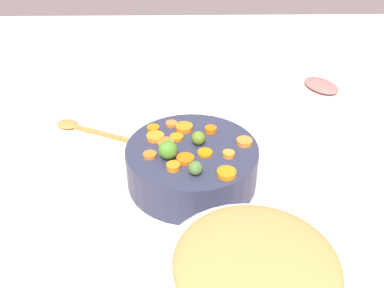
# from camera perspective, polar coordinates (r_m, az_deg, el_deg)

# --- Properties ---
(tabletop) EXTENTS (2.40, 2.40, 0.02)m
(tabletop) POSITION_cam_1_polar(r_m,az_deg,el_deg) (0.95, -2.30, -5.89)
(tabletop) COLOR silver
(tabletop) RESTS_ON ground
(serving_bowl_carrots) EXTENTS (0.28, 0.28, 0.09)m
(serving_bowl_carrots) POSITION_cam_1_polar(r_m,az_deg,el_deg) (0.93, 0.00, -2.78)
(serving_bowl_carrots) COLOR #2D334C
(serving_bowl_carrots) RESTS_ON tabletop
(stuffing_mound) EXTENTS (0.22, 0.22, 0.04)m
(stuffing_mound) POSITION_cam_1_polar(r_m,az_deg,el_deg) (0.58, 8.61, -15.47)
(stuffing_mound) COLOR tan
(stuffing_mound) RESTS_ON metal_pot
(carrot_slice_0) EXTENTS (0.04, 0.04, 0.01)m
(carrot_slice_0) POSITION_cam_1_polar(r_m,az_deg,el_deg) (0.93, -2.07, 0.91)
(carrot_slice_0) COLOR orange
(carrot_slice_0) RESTS_ON serving_bowl_carrots
(carrot_slice_1) EXTENTS (0.05, 0.05, 0.01)m
(carrot_slice_1) POSITION_cam_1_polar(r_m,az_deg,el_deg) (0.83, 4.64, -3.91)
(carrot_slice_1) COLOR orange
(carrot_slice_1) RESTS_ON serving_bowl_carrots
(carrot_slice_2) EXTENTS (0.04, 0.04, 0.01)m
(carrot_slice_2) POSITION_cam_1_polar(r_m,az_deg,el_deg) (0.86, -0.90, -1.99)
(carrot_slice_2) COLOR orange
(carrot_slice_2) RESTS_ON serving_bowl_carrots
(carrot_slice_3) EXTENTS (0.05, 0.05, 0.01)m
(carrot_slice_3) POSITION_cam_1_polar(r_m,az_deg,el_deg) (0.96, -1.07, 2.22)
(carrot_slice_3) COLOR orange
(carrot_slice_3) RESTS_ON serving_bowl_carrots
(carrot_slice_4) EXTENTS (0.05, 0.05, 0.01)m
(carrot_slice_4) POSITION_cam_1_polar(r_m,az_deg,el_deg) (0.93, -4.92, 0.96)
(carrot_slice_4) COLOR orange
(carrot_slice_4) RESTS_ON serving_bowl_carrots
(carrot_slice_5) EXTENTS (0.03, 0.03, 0.01)m
(carrot_slice_5) POSITION_cam_1_polar(r_m,az_deg,el_deg) (0.98, -2.77, 2.70)
(carrot_slice_5) COLOR orange
(carrot_slice_5) RESTS_ON serving_bowl_carrots
(carrot_slice_6) EXTENTS (0.03, 0.03, 0.01)m
(carrot_slice_6) POSITION_cam_1_polar(r_m,az_deg,el_deg) (0.88, 4.91, -1.37)
(carrot_slice_6) COLOR orange
(carrot_slice_6) RESTS_ON serving_bowl_carrots
(carrot_slice_7) EXTENTS (0.04, 0.04, 0.01)m
(carrot_slice_7) POSITION_cam_1_polar(r_m,az_deg,el_deg) (0.88, -5.66, -1.46)
(carrot_slice_7) COLOR orange
(carrot_slice_7) RESTS_ON serving_bowl_carrots
(carrot_slice_8) EXTENTS (0.05, 0.05, 0.01)m
(carrot_slice_8) POSITION_cam_1_polar(r_m,az_deg,el_deg) (0.91, -3.54, 0.17)
(carrot_slice_8) COLOR orange
(carrot_slice_8) RESTS_ON serving_bowl_carrots
(carrot_slice_9) EXTENTS (0.03, 0.03, 0.01)m
(carrot_slice_9) POSITION_cam_1_polar(r_m,az_deg,el_deg) (0.84, -2.50, -3.02)
(carrot_slice_9) COLOR orange
(carrot_slice_9) RESTS_ON serving_bowl_carrots
(carrot_slice_10) EXTENTS (0.03, 0.03, 0.01)m
(carrot_slice_10) POSITION_cam_1_polar(r_m,az_deg,el_deg) (0.95, 2.52, 1.95)
(carrot_slice_10) COLOR orange
(carrot_slice_10) RESTS_ON serving_bowl_carrots
(carrot_slice_11) EXTENTS (0.05, 0.05, 0.01)m
(carrot_slice_11) POSITION_cam_1_polar(r_m,az_deg,el_deg) (0.92, 7.02, 0.30)
(carrot_slice_11) COLOR orange
(carrot_slice_11) RESTS_ON serving_bowl_carrots
(carrot_slice_12) EXTENTS (0.04, 0.04, 0.01)m
(carrot_slice_12) POSITION_cam_1_polar(r_m,az_deg,el_deg) (0.97, -5.21, 2.12)
(carrot_slice_12) COLOR orange
(carrot_slice_12) RESTS_ON serving_bowl_carrots
(carrot_slice_13) EXTENTS (0.04, 0.04, 0.01)m
(carrot_slice_13) POSITION_cam_1_polar(r_m,az_deg,el_deg) (0.88, 1.75, -1.18)
(carrot_slice_13) COLOR orange
(carrot_slice_13) RESTS_ON serving_bowl_carrots
(brussels_sprout_0) EXTENTS (0.03, 0.03, 0.03)m
(brussels_sprout_0) POSITION_cam_1_polar(r_m,az_deg,el_deg) (0.82, 0.46, -3.24)
(brussels_sprout_0) COLOR #4D7538
(brussels_sprout_0) RESTS_ON serving_bowl_carrots
(brussels_sprout_1) EXTENTS (0.03, 0.03, 0.03)m
(brussels_sprout_1) POSITION_cam_1_polar(r_m,az_deg,el_deg) (0.91, 0.87, 0.80)
(brussels_sprout_1) COLOR olive
(brussels_sprout_1) RESTS_ON serving_bowl_carrots
(brussels_sprout_2) EXTENTS (0.04, 0.04, 0.04)m
(brussels_sprout_2) POSITION_cam_1_polar(r_m,az_deg,el_deg) (0.86, -3.23, -0.78)
(brussels_sprout_2) COLOR #498928
(brussels_sprout_2) RESTS_ON serving_bowl_carrots
(wooden_spoon) EXTENTS (0.14, 0.27, 0.01)m
(wooden_spoon) POSITION_cam_1_polar(r_m,az_deg,el_deg) (1.16, -14.11, 1.95)
(wooden_spoon) COLOR #B2823F
(wooden_spoon) RESTS_ON tabletop
(ham_plate) EXTENTS (0.24, 0.24, 0.01)m
(ham_plate) POSITION_cam_1_polar(r_m,az_deg,el_deg) (1.36, 17.59, 6.47)
(ham_plate) COLOR white
(ham_plate) RESTS_ON tabletop
(ham_slice_main) EXTENTS (0.15, 0.13, 0.02)m
(ham_slice_main) POSITION_cam_1_polar(r_m,az_deg,el_deg) (1.37, 16.91, 7.52)
(ham_slice_main) COLOR #C06A64
(ham_slice_main) RESTS_ON ham_plate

